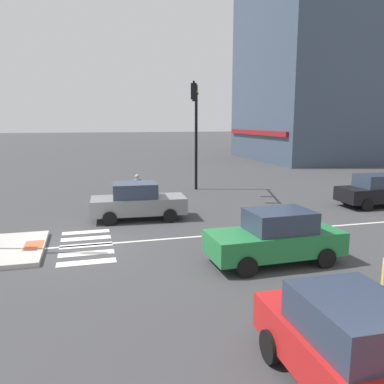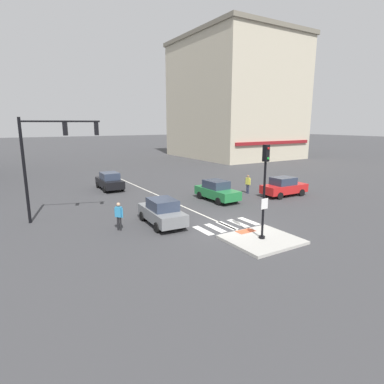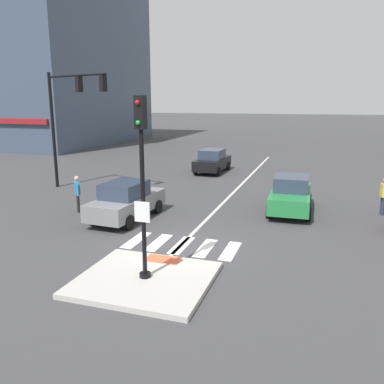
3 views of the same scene
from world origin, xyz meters
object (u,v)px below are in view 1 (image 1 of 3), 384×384
car_green_eastbound_mid (276,237)px  car_red_cross_right (357,353)px  car_black_westbound_distant (378,191)px  car_grey_westbound_near (138,201)px  traffic_light_mast (195,118)px  pedestrian_at_curb_left (137,188)px

car_green_eastbound_mid → car_red_cross_right: same height
car_black_westbound_distant → car_grey_westbound_near: size_ratio=0.99×
traffic_light_mast → car_grey_westbound_near: (5.57, -4.20, -3.69)m
car_green_eastbound_mid → car_grey_westbound_near: 7.36m
car_black_westbound_distant → car_grey_westbound_near: bearing=-92.2°
car_green_eastbound_mid → car_black_westbound_distant: 10.72m
car_red_cross_right → car_black_westbound_distant: bearing=138.8°
car_green_eastbound_mid → pedestrian_at_curb_left: size_ratio=2.48×
traffic_light_mast → car_grey_westbound_near: bearing=-37.0°
pedestrian_at_curb_left → car_black_westbound_distant: bearing=75.4°
car_red_cross_right → car_black_westbound_distant: same height
car_green_eastbound_mid → car_red_cross_right: 6.12m
car_black_westbound_distant → pedestrian_at_curb_left: (-3.09, -11.86, 0.17)m
car_green_eastbound_mid → car_grey_westbound_near: size_ratio=0.99×
car_red_cross_right → car_grey_westbound_near: 12.57m
car_red_cross_right → car_green_eastbound_mid: bearing=164.5°
traffic_light_mast → car_black_westbound_distant: bearing=52.8°
traffic_light_mast → car_red_cross_right: (18.02, -2.48, -3.69)m
car_black_westbound_distant → pedestrian_at_curb_left: pedestrian_at_curb_left is taller
car_green_eastbound_mid → car_red_cross_right: size_ratio=1.00×
traffic_light_mast → car_green_eastbound_mid: bearing=-4.0°
pedestrian_at_curb_left → car_grey_westbound_near: bearing=-7.0°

